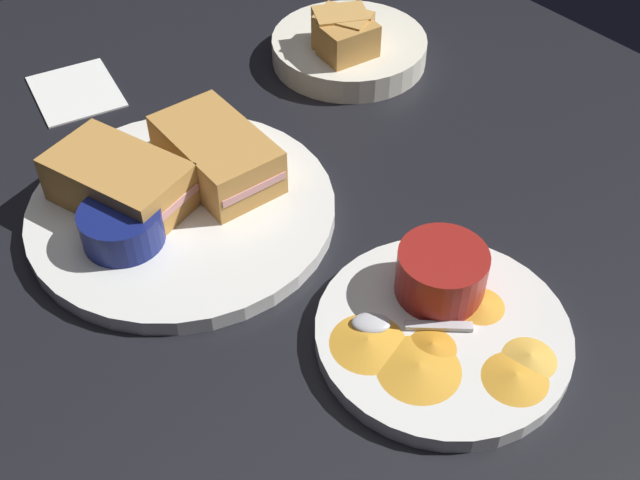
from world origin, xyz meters
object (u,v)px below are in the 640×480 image
at_px(ramekin_dark_sauce, 121,225).
at_px(plate_chips_companion, 442,334).
at_px(plate_sandwich_main, 182,210).
at_px(spoon_by_dark_ramekin, 175,207).
at_px(ramekin_light_gravy, 442,272).
at_px(bread_basket_rear, 348,46).
at_px(sandwich_half_near, 217,154).
at_px(sandwich_half_far, 119,182).
at_px(spoon_by_gravy_ramekin, 387,324).

xyz_separation_m(ramekin_dark_sauce, plate_chips_companion, (0.25, 0.15, -0.03)).
relative_size(plate_sandwich_main, spoon_by_dark_ramekin, 2.94).
xyz_separation_m(ramekin_light_gravy, bread_basket_rear, (-0.34, 0.19, -0.02)).
bearing_deg(sandwich_half_near, ramekin_light_gravy, 13.18).
bearing_deg(sandwich_half_far, ramekin_dark_sauce, -28.27).
relative_size(sandwich_half_far, ramekin_light_gravy, 1.95).
distance_m(sandwich_half_near, plate_chips_companion, 0.28).
bearing_deg(plate_sandwich_main, sandwich_half_far, -133.74).
height_order(spoon_by_dark_ramekin, spoon_by_gravy_ramekin, same).
bearing_deg(spoon_by_gravy_ramekin, sandwich_half_near, 179.31).
bearing_deg(plate_chips_companion, sandwich_half_far, -157.49).
xyz_separation_m(ramekin_light_gravy, spoon_by_gravy_ramekin, (0.00, -0.06, -0.02)).
bearing_deg(plate_sandwich_main, ramekin_light_gravy, 25.64).
bearing_deg(ramekin_light_gravy, plate_sandwich_main, -154.36).
relative_size(plate_sandwich_main, plate_chips_companion, 1.39).
xyz_separation_m(plate_chips_companion, ramekin_light_gravy, (-0.03, 0.03, 0.03)).
bearing_deg(spoon_by_dark_ramekin, bread_basket_rear, 109.59).
distance_m(plate_chips_companion, bread_basket_rear, 0.43).
bearing_deg(bread_basket_rear, plate_sandwich_main, -70.44).
bearing_deg(bread_basket_rear, spoon_by_dark_ramekin, -70.41).
bearing_deg(sandwich_half_far, plate_sandwich_main, 46.26).
bearing_deg(plate_chips_companion, spoon_by_dark_ramekin, -160.38).
bearing_deg(spoon_by_gravy_ramekin, ramekin_light_gravy, 91.24).
xyz_separation_m(ramekin_dark_sauce, bread_basket_rear, (-0.11, 0.36, -0.01)).
distance_m(plate_sandwich_main, sandwich_half_far, 0.06).
bearing_deg(ramekin_dark_sauce, plate_sandwich_main, 97.26).
bearing_deg(ramekin_dark_sauce, bread_basket_rear, 107.46).
distance_m(plate_sandwich_main, sandwich_half_near, 0.06).
distance_m(plate_chips_companion, ramekin_light_gravy, 0.05).
distance_m(sandwich_half_far, bread_basket_rear, 0.35).
distance_m(spoon_by_gravy_ramekin, bread_basket_rear, 0.42).
relative_size(plate_sandwich_main, sandwich_half_near, 2.17).
xyz_separation_m(ramekin_dark_sauce, spoon_by_dark_ramekin, (-0.01, 0.06, -0.01)).
bearing_deg(ramekin_dark_sauce, ramekin_light_gravy, 38.30).
relative_size(sandwich_half_near, bread_basket_rear, 0.73).
distance_m(plate_sandwich_main, ramekin_dark_sauce, 0.07).
relative_size(ramekin_light_gravy, spoon_by_gravy_ramekin, 0.90).
height_order(sandwich_half_near, spoon_by_dark_ramekin, sandwich_half_near).
height_order(plate_sandwich_main, plate_chips_companion, same).
xyz_separation_m(sandwich_half_near, plate_chips_companion, (0.28, 0.03, -0.03)).
bearing_deg(spoon_by_dark_ramekin, spoon_by_gravy_ramekin, 14.19).
bearing_deg(sandwich_half_near, ramekin_dark_sauce, -78.62).
distance_m(spoon_by_dark_ramekin, ramekin_light_gravy, 0.26).
height_order(ramekin_light_gravy, bread_basket_rear, bread_basket_rear).
bearing_deg(ramekin_dark_sauce, sandwich_half_far, 151.73).
xyz_separation_m(sandwich_half_far, plate_chips_companion, (0.30, 0.13, -0.03)).
xyz_separation_m(sandwich_half_far, bread_basket_rear, (-0.07, 0.34, -0.02)).
bearing_deg(sandwich_half_near, plate_chips_companion, 6.47).
height_order(plate_sandwich_main, bread_basket_rear, bread_basket_rear).
xyz_separation_m(spoon_by_dark_ramekin, spoon_by_gravy_ramekin, (0.23, 0.06, 0.00)).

